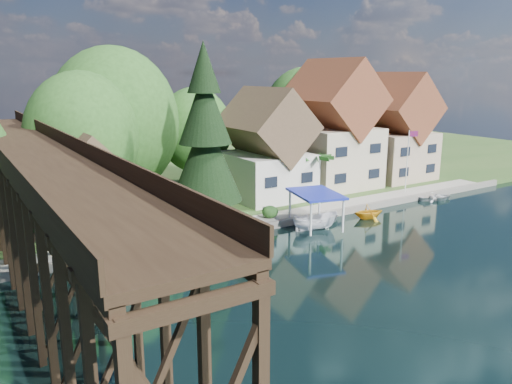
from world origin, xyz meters
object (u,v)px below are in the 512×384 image
conifer (205,137)px  boat_white_b (435,196)px  house_left (266,152)px  shed (88,189)px  palm_tree (317,159)px  house_center (332,133)px  boat_yellow (368,211)px  boat_white_a (324,218)px  trestle_bridge (39,205)px  flagpole (409,155)px  boat_canopy (315,214)px  tugboat (240,234)px  house_right (393,134)px

conifer → boat_white_b: bearing=-10.3°
house_left → shed: house_left is taller
boat_white_b → palm_tree: bearing=85.7°
house_center → boat_yellow: bearing=-113.5°
house_left → boat_white_a: (0.20, -8.92, -4.72)m
trestle_bridge → house_center: bearing=19.5°
house_left → conifer: bearing=-153.9°
shed → house_center: bearing=4.2°
trestle_bridge → flagpole: trestle_bridge is taller
flagpole → boat_canopy: flagpole is taller
trestle_bridge → tugboat: 15.29m
conifer → flagpole: 22.71m
flagpole → tugboat: flagpole is taller
house_center → house_right: house_center is taller
tugboat → boat_yellow: 12.92m
palm_tree → flagpole: bearing=-16.4°
shed → conifer: conifer is taller
house_left → house_right: house_right is taller
house_left → flagpole: house_left is taller
house_right → shed: 36.08m
house_center → palm_tree: size_ratio=2.95×
house_center → flagpole: size_ratio=2.11×
palm_tree → boat_white_a: size_ratio=1.18×
house_center → shed: bearing=-175.8°
shed → boat_white_b: size_ratio=2.10×
boat_white_a → shed: bearing=60.6°
trestle_bridge → house_center: (32.00, 11.33, 1.07)m
house_left → boat_yellow: (4.35, -10.18, -4.39)m
trestle_bridge → shed: size_ratio=5.63×
flagpole → boat_white_b: flagpole is taller
house_left → flagpole: size_ratio=1.67×
palm_tree → boat_yellow: palm_tree is taller
flagpole → house_right: bearing=55.1°
house_center → boat_white_b: bearing=-56.1°
boat_yellow → house_center: bearing=-9.2°
house_center → shed: 27.20m
tugboat → house_right: bearing=19.4°
palm_tree → flagpole: 10.32m
house_center → boat_canopy: size_ratio=2.45×
house_right → tugboat: bearing=-160.6°
shed → boat_yellow: size_ratio=2.77×
flagpole → boat_yellow: (-9.13, -3.68, -3.79)m
palm_tree → tugboat: bearing=-154.6°
boat_canopy → boat_white_b: boat_canopy is taller
tugboat → boat_white_b: tugboat is taller
house_right → boat_white_a: house_right is taller
trestle_bridge → house_left: size_ratio=4.01×
house_center → trestle_bridge: bearing=-160.5°
boat_canopy → boat_white_b: (17.02, 1.39, -0.99)m
shed → boat_yellow: shed is taller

